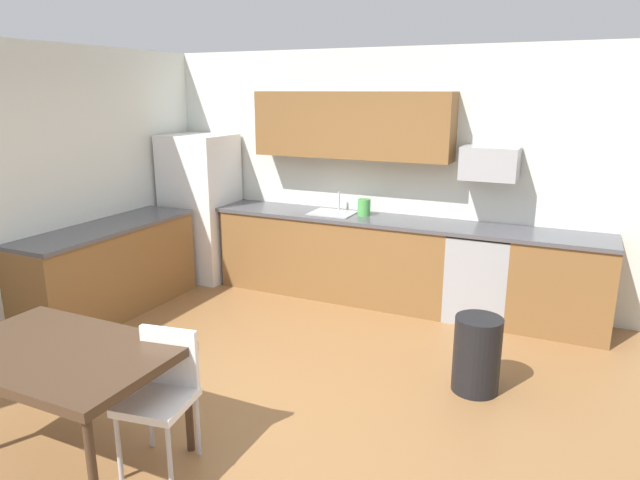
{
  "coord_description": "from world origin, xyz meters",
  "views": [
    {
      "loc": [
        2.01,
        -3.3,
        2.26
      ],
      "look_at": [
        0.0,
        1.0,
        1.0
      ],
      "focal_mm": 31.7,
      "sensor_mm": 36.0,
      "label": 1
    }
  ],
  "objects_px": {
    "trash_bin": "(477,354)",
    "dining_table": "(59,358)",
    "refrigerator": "(201,207)",
    "kettle": "(364,208)",
    "chair_near_table": "(162,388)",
    "oven_range": "(480,275)",
    "microwave": "(490,163)"
  },
  "relations": [
    {
      "from": "refrigerator",
      "to": "kettle",
      "type": "xyz_separation_m",
      "value": [
        2.08,
        0.13,
        0.14
      ]
    },
    {
      "from": "chair_near_table",
      "to": "refrigerator",
      "type": "bearing_deg",
      "value": 122.71
    },
    {
      "from": "refrigerator",
      "to": "kettle",
      "type": "distance_m",
      "value": 2.08
    },
    {
      "from": "oven_range",
      "to": "trash_bin",
      "type": "distance_m",
      "value": 1.53
    },
    {
      "from": "chair_near_table",
      "to": "kettle",
      "type": "xyz_separation_m",
      "value": [
        0.07,
        3.25,
        0.52
      ]
    },
    {
      "from": "trash_bin",
      "to": "oven_range",
      "type": "bearing_deg",
      "value": 99.42
    },
    {
      "from": "refrigerator",
      "to": "oven_range",
      "type": "xyz_separation_m",
      "value": [
        3.36,
        0.08,
        -0.42
      ]
    },
    {
      "from": "refrigerator",
      "to": "dining_table",
      "type": "height_order",
      "value": "refrigerator"
    },
    {
      "from": "oven_range",
      "to": "microwave",
      "type": "bearing_deg",
      "value": 90.0
    },
    {
      "from": "microwave",
      "to": "dining_table",
      "type": "height_order",
      "value": "microwave"
    },
    {
      "from": "chair_near_table",
      "to": "kettle",
      "type": "distance_m",
      "value": 3.29
    },
    {
      "from": "oven_range",
      "to": "chair_near_table",
      "type": "height_order",
      "value": "oven_range"
    },
    {
      "from": "chair_near_table",
      "to": "microwave",
      "type": "bearing_deg",
      "value": 67.74
    },
    {
      "from": "trash_bin",
      "to": "dining_table",
      "type": "bearing_deg",
      "value": -138.12
    },
    {
      "from": "oven_range",
      "to": "trash_bin",
      "type": "height_order",
      "value": "oven_range"
    },
    {
      "from": "refrigerator",
      "to": "microwave",
      "type": "bearing_deg",
      "value": 3.07
    },
    {
      "from": "microwave",
      "to": "dining_table",
      "type": "distance_m",
      "value": 4.13
    },
    {
      "from": "refrigerator",
      "to": "oven_range",
      "type": "relative_size",
      "value": 1.92
    },
    {
      "from": "dining_table",
      "to": "trash_bin",
      "type": "bearing_deg",
      "value": 41.88
    },
    {
      "from": "refrigerator",
      "to": "trash_bin",
      "type": "distance_m",
      "value": 3.92
    },
    {
      "from": "oven_range",
      "to": "dining_table",
      "type": "relative_size",
      "value": 0.65
    },
    {
      "from": "oven_range",
      "to": "microwave",
      "type": "height_order",
      "value": "microwave"
    },
    {
      "from": "chair_near_table",
      "to": "trash_bin",
      "type": "relative_size",
      "value": 1.42
    },
    {
      "from": "dining_table",
      "to": "trash_bin",
      "type": "relative_size",
      "value": 2.33
    },
    {
      "from": "chair_near_table",
      "to": "trash_bin",
      "type": "bearing_deg",
      "value": 46.74
    },
    {
      "from": "oven_range",
      "to": "chair_near_table",
      "type": "xyz_separation_m",
      "value": [
        -1.35,
        -3.2,
        0.05
      ]
    },
    {
      "from": "dining_table",
      "to": "trash_bin",
      "type": "height_order",
      "value": "dining_table"
    },
    {
      "from": "refrigerator",
      "to": "chair_near_table",
      "type": "distance_m",
      "value": 3.73
    },
    {
      "from": "refrigerator",
      "to": "microwave",
      "type": "distance_m",
      "value": 3.43
    },
    {
      "from": "kettle",
      "to": "dining_table",
      "type": "bearing_deg",
      "value": -100.36
    },
    {
      "from": "oven_range",
      "to": "dining_table",
      "type": "bearing_deg",
      "value": -119.13
    },
    {
      "from": "refrigerator",
      "to": "microwave",
      "type": "xyz_separation_m",
      "value": [
        3.36,
        0.18,
        0.7
      ]
    }
  ]
}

